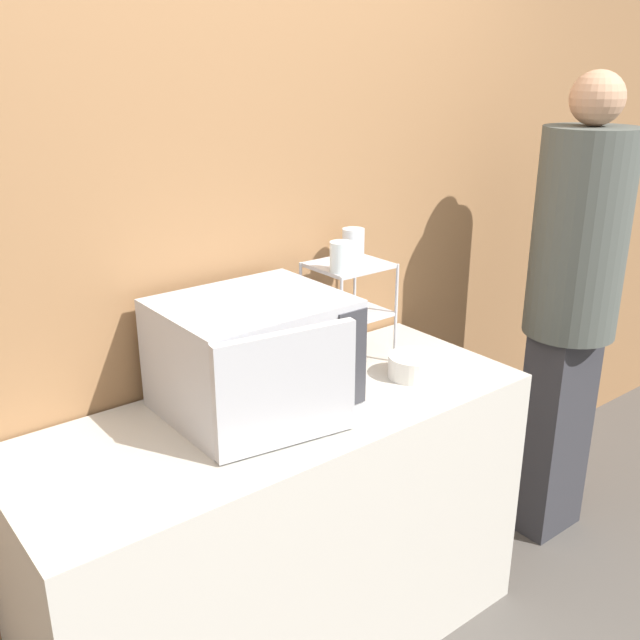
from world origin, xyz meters
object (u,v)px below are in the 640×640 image
object	(u,v)px
bowl	(414,366)
glass_back_right	(353,243)
microwave	(255,356)
glass_front_left	(342,257)
dish_rack	(349,292)
person	(573,292)

from	to	relation	value
bowl	glass_back_right	bearing A→B (deg)	92.90
microwave	bowl	bearing A→B (deg)	-13.94
glass_front_left	glass_back_right	size ratio (longest dim) A/B	1.00
dish_rack	microwave	bearing A→B (deg)	-167.00
microwave	dish_rack	size ratio (longest dim) A/B	1.50
dish_rack	glass_front_left	distance (m)	0.18
glass_front_left	person	size ratio (longest dim) A/B	0.05
microwave	dish_rack	bearing A→B (deg)	13.00
bowl	microwave	bearing A→B (deg)	166.06
bowl	glass_front_left	bearing A→B (deg)	133.06
bowl	person	bearing A→B (deg)	-4.24
person	glass_back_right	bearing A→B (deg)	156.27
microwave	glass_front_left	world-z (taller)	glass_front_left
glass_front_left	person	xyz separation A→B (m)	(0.94, -0.23, -0.24)
dish_rack	glass_front_left	bearing A→B (deg)	-144.54
dish_rack	bowl	world-z (taller)	dish_rack
glass_front_left	bowl	bearing A→B (deg)	-46.94
dish_rack	bowl	xyz separation A→B (m)	(0.08, -0.23, -0.21)
glass_back_right	person	size ratio (longest dim) A/B	0.05
glass_front_left	bowl	world-z (taller)	glass_front_left
dish_rack	person	xyz separation A→B (m)	(0.86, -0.29, -0.10)
dish_rack	bowl	size ratio (longest dim) A/B	2.06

